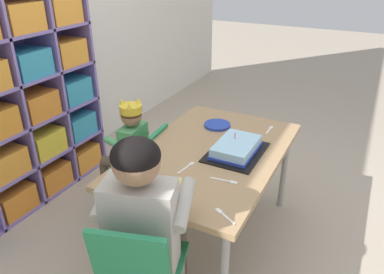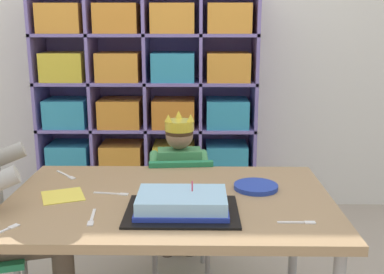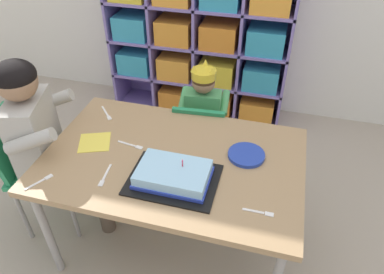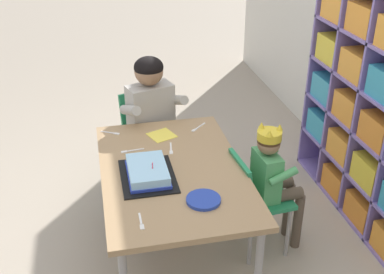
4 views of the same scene
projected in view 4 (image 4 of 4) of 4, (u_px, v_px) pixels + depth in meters
ground at (174, 257)px, 2.94m from camera, size 16.00×16.00×0.00m
storage_cubby_shelf at (378, 114)px, 3.03m from camera, size 1.40×0.32×1.50m
activity_table at (173, 177)px, 2.67m from camera, size 1.21×0.78×0.64m
classroom_chair_blue at (255, 196)px, 2.83m from camera, size 0.34×0.35×0.66m
child_with_crown at (273, 173)px, 2.79m from camera, size 0.31×0.31×0.85m
classroom_chair_adult_side at (148, 135)px, 3.40m from camera, size 0.44×0.43×0.74m
adult_helper_seated at (154, 116)px, 3.21m from camera, size 0.47×0.46×1.04m
birthday_cake_on_tray at (148, 172)px, 2.56m from camera, size 0.39×0.29×0.11m
paper_plate_stack at (203, 200)px, 2.37m from camera, size 0.17×0.17×0.02m
paper_napkin_square at (162, 135)px, 2.99m from camera, size 0.19×0.19×0.00m
fork_near_cake_tray at (111, 133)px, 3.02m from camera, size 0.08×0.12×0.00m
fork_scattered_mid_table at (131, 151)px, 2.82m from camera, size 0.03×0.14×0.00m
fork_beside_plate_stack at (141, 222)px, 2.22m from camera, size 0.12×0.02×0.00m
fork_at_table_front_edge at (171, 149)px, 2.84m from camera, size 0.14×0.04×0.00m
fork_near_child_seat at (198, 128)px, 3.08m from camera, size 0.11×0.12×0.00m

